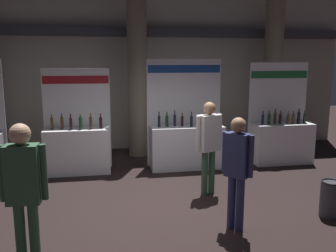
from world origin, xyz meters
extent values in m
plane|color=black|center=(0.00, 0.00, 0.00)|extent=(24.93, 24.93, 0.00)
cube|color=gray|center=(0.00, 4.56, 3.00)|extent=(12.47, 0.25, 6.01)
cube|color=#2D2D33|center=(0.00, 4.26, 3.30)|extent=(12.47, 0.20, 0.24)
cylinder|color=#665B4C|center=(0.00, 3.65, 2.67)|extent=(0.52, 0.52, 5.35)
cylinder|color=#665B4C|center=(3.81, 3.65, 2.67)|extent=(0.52, 0.52, 5.35)
cube|color=white|center=(-1.51, 2.28, 0.51)|extent=(1.46, 0.60, 1.03)
cube|color=white|center=(-1.51, 2.62, 1.18)|extent=(1.53, 0.04, 2.36)
cube|color=maroon|center=(-1.51, 2.60, 2.11)|extent=(1.48, 0.01, 0.18)
cylinder|color=#472D14|center=(-2.05, 2.30, 1.16)|extent=(0.06, 0.06, 0.27)
cylinder|color=#472D14|center=(-2.05, 2.30, 1.33)|extent=(0.03, 0.03, 0.07)
cylinder|color=gold|center=(-2.05, 2.30, 1.37)|extent=(0.03, 0.03, 0.02)
cylinder|color=#472D14|center=(-1.83, 2.28, 1.17)|extent=(0.06, 0.06, 0.28)
cylinder|color=#472D14|center=(-1.83, 2.28, 1.34)|extent=(0.03, 0.03, 0.06)
cylinder|color=black|center=(-1.83, 2.28, 1.38)|extent=(0.03, 0.03, 0.02)
cylinder|color=black|center=(-1.63, 2.19, 1.16)|extent=(0.07, 0.07, 0.27)
cylinder|color=black|center=(-1.63, 2.19, 1.33)|extent=(0.03, 0.03, 0.08)
cylinder|color=black|center=(-1.63, 2.19, 1.38)|extent=(0.03, 0.03, 0.02)
cylinder|color=#19381E|center=(-1.42, 2.19, 1.16)|extent=(0.07, 0.07, 0.27)
cylinder|color=#19381E|center=(-1.42, 2.19, 1.33)|extent=(0.03, 0.03, 0.07)
cylinder|color=gold|center=(-1.42, 2.19, 1.37)|extent=(0.03, 0.03, 0.02)
cylinder|color=#472D14|center=(-1.20, 2.20, 1.16)|extent=(0.06, 0.06, 0.27)
cylinder|color=#472D14|center=(-1.20, 2.20, 1.34)|extent=(0.03, 0.03, 0.08)
cylinder|color=gold|center=(-1.20, 2.20, 1.39)|extent=(0.03, 0.03, 0.02)
cylinder|color=black|center=(-0.98, 2.28, 1.15)|extent=(0.07, 0.07, 0.24)
cylinder|color=black|center=(-0.98, 2.28, 1.31)|extent=(0.03, 0.03, 0.07)
cylinder|color=red|center=(-0.98, 2.28, 1.35)|extent=(0.03, 0.03, 0.02)
cube|color=white|center=(1.02, 2.22, 0.51)|extent=(1.73, 0.60, 1.02)
cube|color=white|center=(1.02, 2.56, 1.29)|extent=(1.81, 0.04, 2.58)
cube|color=navy|center=(1.02, 2.54, 2.35)|extent=(1.76, 0.01, 0.18)
cylinder|color=black|center=(0.36, 2.23, 1.15)|extent=(0.06, 0.06, 0.27)
cylinder|color=black|center=(0.36, 2.23, 1.33)|extent=(0.03, 0.03, 0.09)
cylinder|color=gold|center=(0.36, 2.23, 1.38)|extent=(0.03, 0.03, 0.02)
cylinder|color=#19381E|center=(0.55, 2.27, 1.14)|extent=(0.07, 0.07, 0.25)
cylinder|color=#19381E|center=(0.55, 2.27, 1.31)|extent=(0.03, 0.03, 0.09)
cylinder|color=gold|center=(0.55, 2.27, 1.37)|extent=(0.03, 0.03, 0.02)
cylinder|color=black|center=(0.74, 2.29, 1.15)|extent=(0.06, 0.06, 0.27)
cylinder|color=black|center=(0.74, 2.29, 1.33)|extent=(0.03, 0.03, 0.09)
cylinder|color=black|center=(0.74, 2.29, 1.38)|extent=(0.03, 0.03, 0.02)
cylinder|color=black|center=(0.91, 2.26, 1.13)|extent=(0.07, 0.07, 0.23)
cylinder|color=black|center=(0.91, 2.26, 1.29)|extent=(0.03, 0.03, 0.08)
cylinder|color=gold|center=(0.91, 2.26, 1.34)|extent=(0.03, 0.03, 0.02)
cylinder|color=black|center=(1.11, 2.16, 1.14)|extent=(0.06, 0.06, 0.25)
cylinder|color=black|center=(1.11, 2.16, 1.31)|extent=(0.03, 0.03, 0.09)
cylinder|color=red|center=(1.11, 2.16, 1.36)|extent=(0.03, 0.03, 0.02)
cylinder|color=black|center=(1.32, 2.22, 1.13)|extent=(0.06, 0.06, 0.24)
cylinder|color=black|center=(1.32, 2.22, 1.28)|extent=(0.03, 0.03, 0.06)
cylinder|color=gold|center=(1.32, 2.22, 1.33)|extent=(0.03, 0.03, 0.02)
cylinder|color=#472D14|center=(1.50, 2.15, 1.15)|extent=(0.07, 0.07, 0.26)
cylinder|color=#472D14|center=(1.50, 2.15, 1.32)|extent=(0.03, 0.03, 0.08)
cylinder|color=red|center=(1.50, 2.15, 1.37)|extent=(0.03, 0.03, 0.02)
cylinder|color=black|center=(1.68, 2.22, 1.14)|extent=(0.07, 0.07, 0.24)
cylinder|color=black|center=(1.68, 2.22, 1.29)|extent=(0.03, 0.03, 0.07)
cylinder|color=red|center=(1.68, 2.22, 1.33)|extent=(0.03, 0.03, 0.02)
cube|color=white|center=(3.47, 2.24, 0.50)|extent=(1.47, 0.60, 1.00)
cube|color=white|center=(3.47, 2.58, 1.25)|extent=(1.54, 0.04, 2.50)
cube|color=#1E6638|center=(3.47, 2.56, 2.19)|extent=(1.50, 0.01, 0.18)
cylinder|color=black|center=(2.90, 2.18, 1.13)|extent=(0.07, 0.07, 0.25)
cylinder|color=black|center=(2.90, 2.18, 1.29)|extent=(0.03, 0.03, 0.07)
cylinder|color=red|center=(2.90, 2.18, 1.33)|extent=(0.03, 0.03, 0.02)
cylinder|color=#19381E|center=(3.07, 2.20, 1.13)|extent=(0.07, 0.07, 0.25)
cylinder|color=#19381E|center=(3.07, 2.20, 1.29)|extent=(0.03, 0.03, 0.07)
cylinder|color=red|center=(3.07, 2.20, 1.33)|extent=(0.03, 0.03, 0.02)
cylinder|color=#472D14|center=(3.24, 2.23, 1.14)|extent=(0.07, 0.07, 0.27)
cylinder|color=#472D14|center=(3.24, 2.23, 1.32)|extent=(0.03, 0.03, 0.09)
cylinder|color=black|center=(3.24, 2.23, 1.37)|extent=(0.03, 0.03, 0.02)
cylinder|color=black|center=(3.39, 2.24, 1.12)|extent=(0.07, 0.07, 0.23)
cylinder|color=black|center=(3.39, 2.24, 1.28)|extent=(0.03, 0.03, 0.09)
cylinder|color=gold|center=(3.39, 2.24, 1.33)|extent=(0.03, 0.03, 0.02)
cylinder|color=#472D14|center=(3.55, 2.15, 1.12)|extent=(0.06, 0.06, 0.23)
cylinder|color=#472D14|center=(3.55, 2.15, 1.27)|extent=(0.03, 0.03, 0.06)
cylinder|color=red|center=(3.55, 2.15, 1.31)|extent=(0.03, 0.03, 0.02)
cylinder|color=#472D14|center=(3.70, 2.17, 1.12)|extent=(0.07, 0.07, 0.24)
cylinder|color=#472D14|center=(3.70, 2.17, 1.28)|extent=(0.03, 0.03, 0.07)
cylinder|color=red|center=(3.70, 2.17, 1.32)|extent=(0.03, 0.03, 0.02)
cylinder|color=black|center=(3.88, 2.23, 1.14)|extent=(0.08, 0.08, 0.27)
cylinder|color=black|center=(3.88, 2.23, 1.31)|extent=(0.03, 0.03, 0.07)
cylinder|color=black|center=(3.88, 2.23, 1.36)|extent=(0.03, 0.03, 0.02)
cylinder|color=#19381E|center=(4.04, 2.22, 1.12)|extent=(0.07, 0.07, 0.24)
cylinder|color=#19381E|center=(4.04, 2.22, 1.27)|extent=(0.03, 0.03, 0.06)
cylinder|color=red|center=(4.04, 2.22, 1.31)|extent=(0.03, 0.03, 0.02)
cylinder|color=#38383D|center=(2.74, -0.88, 0.29)|extent=(0.34, 0.34, 0.59)
torus|color=black|center=(2.74, -0.88, 0.60)|extent=(0.33, 0.33, 0.02)
cylinder|color=navy|center=(1.09, -1.08, 0.42)|extent=(0.12, 0.12, 0.84)
cylinder|color=navy|center=(0.99, -0.97, 0.42)|extent=(0.12, 0.12, 0.84)
cube|color=navy|center=(1.04, -1.02, 1.17)|extent=(0.38, 0.39, 0.66)
sphere|color=#8C6647|center=(1.04, -1.02, 1.62)|extent=(0.23, 0.23, 0.23)
cylinder|color=navy|center=(1.19, -1.19, 1.18)|extent=(0.08, 0.08, 0.63)
cylinder|color=navy|center=(0.90, -0.86, 1.18)|extent=(0.08, 0.08, 0.63)
cylinder|color=#33563D|center=(0.97, 0.45, 0.43)|extent=(0.12, 0.12, 0.86)
cylinder|color=#33563D|center=(1.12, 0.51, 0.43)|extent=(0.12, 0.12, 0.86)
cube|color=silver|center=(1.05, 0.48, 1.20)|extent=(0.48, 0.39, 0.68)
sphere|color=#8C6647|center=(1.05, 0.48, 1.67)|extent=(0.24, 0.24, 0.24)
cylinder|color=silver|center=(0.81, 0.39, 1.22)|extent=(0.08, 0.08, 0.65)
cylinder|color=silver|center=(1.28, 0.57, 1.22)|extent=(0.08, 0.08, 0.65)
cylinder|color=#33563D|center=(-1.92, -1.67, 0.44)|extent=(0.12, 0.12, 0.89)
cylinder|color=#33563D|center=(-1.76, -1.67, 0.44)|extent=(0.12, 0.12, 0.89)
cube|color=#33563D|center=(-1.84, -1.67, 1.24)|extent=(0.40, 0.25, 0.70)
sphere|color=tan|center=(-1.84, -1.67, 1.72)|extent=(0.24, 0.24, 0.24)
cylinder|color=#33563D|center=(-2.07, -1.66, 1.26)|extent=(0.08, 0.08, 0.67)
cylinder|color=#33563D|center=(-1.60, -1.68, 1.26)|extent=(0.08, 0.08, 0.67)
camera|label=1|loc=(-0.86, -5.93, 2.55)|focal=38.50mm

